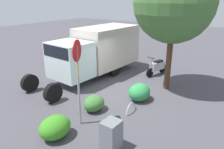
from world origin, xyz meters
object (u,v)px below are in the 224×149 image
object	(u,v)px
box_truck_near	(97,50)
stop_sign	(78,70)
street_tree	(174,3)
utility_cabinet	(111,136)
bike_rack_hoop	(130,112)
motorcycle	(157,67)

from	to	relation	value
box_truck_near	stop_sign	xyz separation A→B (m)	(4.66, 2.92, 0.56)
street_tree	utility_cabinet	distance (m)	6.75
box_truck_near	stop_sign	size ratio (longest dim) A/B	2.34
box_truck_near	bike_rack_hoop	xyz separation A→B (m)	(2.82, 4.02, -1.58)
box_truck_near	motorcycle	size ratio (longest dim) A/B	4.24
box_truck_near	motorcycle	bearing A→B (deg)	128.61
motorcycle	street_tree	xyz separation A→B (m)	(1.70, 1.29, 3.77)
stop_sign	street_tree	distance (m)	5.67
street_tree	bike_rack_hoop	xyz separation A→B (m)	(3.22, -0.31, -4.29)
motorcycle	stop_sign	size ratio (longest dim) A/B	0.55
box_truck_near	bike_rack_hoop	world-z (taller)	box_truck_near
box_truck_near	motorcycle	xyz separation A→B (m)	(-2.10, 3.04, -1.06)
motorcycle	street_tree	distance (m)	4.33
street_tree	motorcycle	bearing A→B (deg)	-142.70
stop_sign	utility_cabinet	distance (m)	2.48
street_tree	utility_cabinet	size ratio (longest dim) A/B	6.19
motorcycle	stop_sign	bearing A→B (deg)	13.20
stop_sign	bike_rack_hoop	size ratio (longest dim) A/B	3.78
stop_sign	bike_rack_hoop	distance (m)	3.03
box_truck_near	street_tree	distance (m)	5.12
bike_rack_hoop	motorcycle	bearing A→B (deg)	-168.67
utility_cabinet	bike_rack_hoop	xyz separation A→B (m)	(-2.36, -0.67, -0.50)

